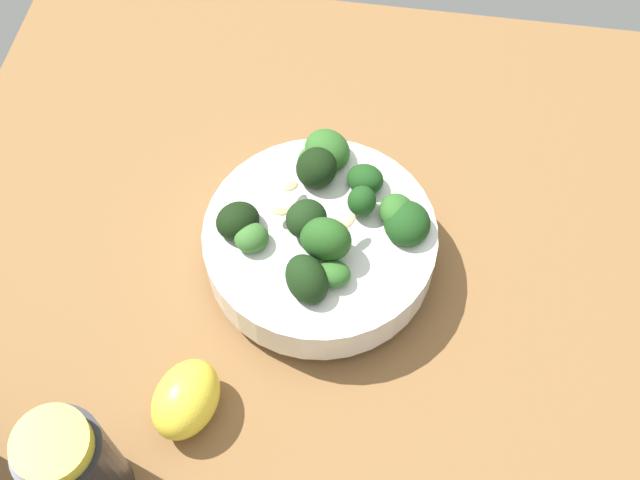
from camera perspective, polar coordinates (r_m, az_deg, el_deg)
name	(u,v)px	position (r cm, az deg, el deg)	size (l,w,h in cm)	color
ground_plane	(305,290)	(72.41, -1.11, -3.63)	(72.00, 72.00, 3.81)	brown
bowl_of_broccoli	(321,238)	(68.27, 0.10, 0.15)	(21.00, 20.11, 10.23)	white
lemon_wedge	(186,399)	(64.42, -9.67, -11.28)	(6.74, 5.00, 4.98)	yellow
bottle_short	(75,468)	(60.85, -17.29, -15.48)	(6.16, 6.16, 12.36)	black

